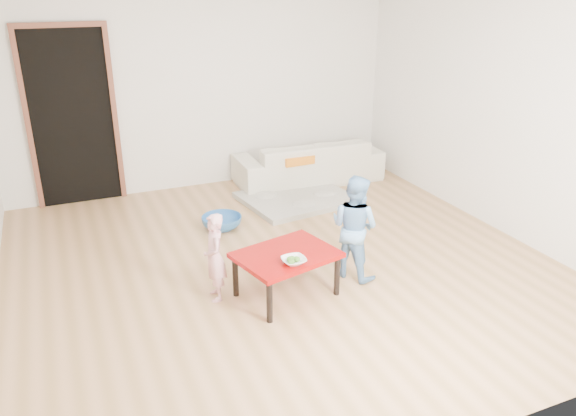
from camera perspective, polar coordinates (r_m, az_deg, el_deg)
floor at (r=5.44m, az=-0.83°, el=-5.61°), size 5.00×5.00×0.01m
back_wall at (r=7.30m, az=-8.57°, el=12.19°), size 5.00×0.02×2.60m
right_wall at (r=6.33m, az=20.83°, el=9.49°), size 0.02×5.00×2.60m
doorway at (r=7.10m, az=-21.07°, el=8.43°), size 1.02×0.08×2.11m
sofa at (r=7.54m, az=2.08°, el=4.79°), size 1.96×0.82×0.57m
cushion at (r=7.19m, az=0.69°, el=5.11°), size 0.41×0.37×0.11m
red_table at (r=4.83m, az=-0.17°, el=-6.74°), size 0.93×0.78×0.40m
bowl at (r=4.56m, az=0.60°, el=-5.39°), size 0.20×0.20×0.05m
broccoli at (r=4.56m, az=0.60°, el=-5.34°), size 0.12×0.12×0.06m
child_pink at (r=4.75m, az=-7.46°, el=-4.99°), size 0.21×0.30×0.77m
child_blue at (r=5.06m, az=6.75°, el=-1.92°), size 0.54×0.59×0.97m
basin at (r=6.20m, az=-6.74°, el=-1.45°), size 0.44×0.44×0.14m
blanket at (r=6.93m, az=0.89°, el=1.00°), size 1.39×1.21×0.06m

